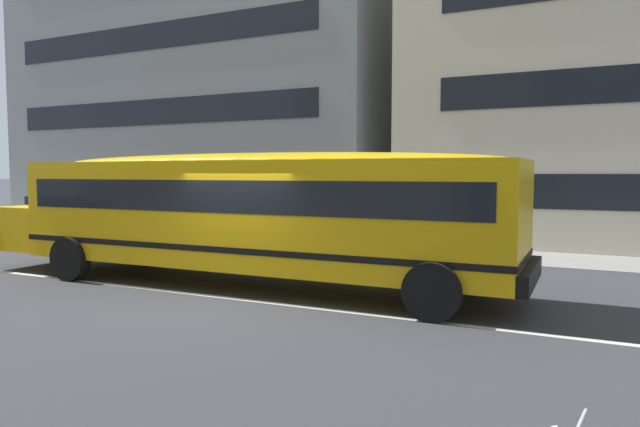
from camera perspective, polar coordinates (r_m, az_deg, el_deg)
The scene contains 6 objects.
ground_plane at distance 11.61m, azimuth -8.26°, elevation -8.45°, with size 400.00×400.00×0.00m, color #38383D.
sidewalk_far at distance 18.99m, azimuth 6.10°, elevation -3.50°, with size 120.00×3.00×0.01m, color gray.
lane_centreline at distance 11.61m, azimuth -8.26°, elevation -8.44°, with size 110.00×0.16×0.01m, color silver.
school_bus at distance 12.73m, azimuth -7.42°, elevation 0.61°, with size 13.18×3.12×2.94m.
parked_car_red_mid_block at distance 23.22m, azimuth -24.03°, elevation -0.37°, with size 3.92×1.92×1.64m.
apartment_block_far_left at distance 29.80m, azimuth -10.29°, elevation 12.03°, with size 19.03×9.28×13.30m.
Camera 1 is at (6.41, -9.35, 2.52)m, focal length 32.09 mm.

